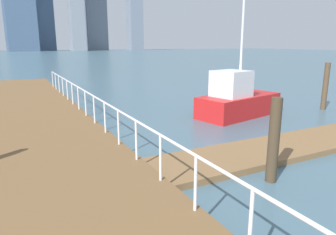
# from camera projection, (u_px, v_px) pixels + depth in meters

# --- Properties ---
(ground_plane) EXTENTS (300.00, 300.00, 0.00)m
(ground_plane) POSITION_uv_depth(u_px,v_px,m) (114.00, 97.00, 19.87)
(ground_plane) COLOR #476675
(floating_dock) EXTENTS (11.95, 2.00, 0.18)m
(floating_dock) POSITION_uv_depth(u_px,v_px,m) (299.00, 144.00, 10.37)
(floating_dock) COLOR olive
(floating_dock) RESTS_ON ground_plane
(boardwalk_railing) EXTENTS (0.06, 27.26, 1.08)m
(boardwalk_railing) POSITION_uv_depth(u_px,v_px,m) (111.00, 113.00, 9.81)
(boardwalk_railing) COLOR white
(boardwalk_railing) RESTS_ON boardwalk
(dock_piling_1) EXTENTS (0.27, 0.27, 2.42)m
(dock_piling_1) POSITION_uv_depth(u_px,v_px,m) (325.00, 86.00, 15.99)
(dock_piling_1) COLOR brown
(dock_piling_1) RESTS_ON ground_plane
(dock_piling_2) EXTENTS (0.27, 0.27, 2.13)m
(dock_piling_2) POSITION_uv_depth(u_px,v_px,m) (274.00, 141.00, 7.55)
(dock_piling_2) COLOR #473826
(dock_piling_2) RESTS_ON ground_plane
(moored_boat_2) EXTENTS (4.52, 2.65, 6.13)m
(moored_boat_2) POSITION_uv_depth(u_px,v_px,m) (237.00, 100.00, 14.58)
(moored_boat_2) COLOR red
(moored_boat_2) RESTS_ON ground_plane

